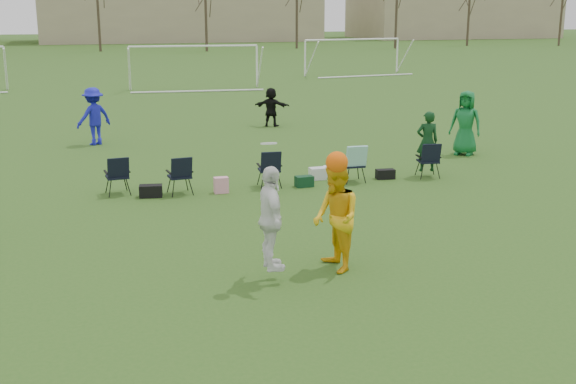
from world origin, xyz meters
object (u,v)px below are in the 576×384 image
object	(u,v)px
fielder_green_far	(466,123)
goal_mid	(194,55)
goal_right	(353,46)
center_contest	(313,217)
fielder_black	(271,107)
fielder_blue	(94,116)

from	to	relation	value
fielder_green_far	goal_mid	world-z (taller)	goal_mid
fielder_green_far	goal_right	distance (m)	28.59
center_contest	fielder_black	bearing A→B (deg)	77.76
fielder_green_far	goal_right	xyz separation A→B (m)	(6.86, 27.74, 0.92)
goal_right	fielder_black	bearing A→B (deg)	-126.70
goal_mid	goal_right	size ratio (longest dim) A/B	1.01
fielder_blue	goal_right	xyz separation A→B (m)	(18.01, 22.75, 0.96)
fielder_green_far	center_contest	bearing A→B (deg)	-86.63
fielder_blue	goal_mid	bearing A→B (deg)	-139.87
fielder_black	goal_right	world-z (taller)	goal_right
goal_mid	goal_right	xyz separation A→B (m)	(12.00, 6.00, 0.00)
center_contest	goal_right	xyz separation A→B (m)	(14.72, 36.50, 0.88)
center_contest	goal_right	size ratio (longest dim) A/B	0.33
goal_mid	fielder_black	bearing A→B (deg)	-83.14
fielder_black	goal_right	xyz separation A→B (m)	(11.27, 20.59, 1.17)
goal_mid	fielder_green_far	bearing A→B (deg)	-72.69
fielder_blue	fielder_green_far	distance (m)	12.22
fielder_green_far	fielder_blue	bearing A→B (deg)	-158.82
goal_mid	goal_right	distance (m)	13.42
fielder_green_far	goal_mid	size ratio (longest dim) A/B	0.27
fielder_blue	center_contest	world-z (taller)	center_contest
fielder_black	fielder_green_far	bearing A→B (deg)	152.05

